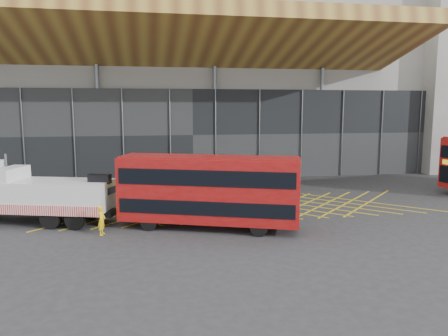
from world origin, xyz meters
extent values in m
plane|color=#2A2A2D|center=(0.00, 0.00, 0.00)|extent=(120.00, 120.00, 0.00)
cube|color=yellow|center=(-4.80, 0.00, 0.01)|extent=(7.16, 7.16, 0.01)
cube|color=yellow|center=(-4.80, 0.00, 0.01)|extent=(7.16, 7.16, 0.01)
cube|color=yellow|center=(-3.20, 0.00, 0.01)|extent=(7.16, 7.16, 0.01)
cube|color=yellow|center=(-3.20, 0.00, 0.01)|extent=(7.16, 7.16, 0.01)
cube|color=yellow|center=(-1.60, 0.00, 0.01)|extent=(7.16, 7.16, 0.01)
cube|color=yellow|center=(-1.60, 0.00, 0.01)|extent=(7.16, 7.16, 0.01)
cube|color=yellow|center=(0.00, 0.00, 0.01)|extent=(7.16, 7.16, 0.01)
cube|color=yellow|center=(0.00, 0.00, 0.01)|extent=(7.16, 7.16, 0.01)
cube|color=yellow|center=(1.60, 0.00, 0.01)|extent=(7.16, 7.16, 0.01)
cube|color=yellow|center=(1.60, 0.00, 0.01)|extent=(7.16, 7.16, 0.01)
cube|color=yellow|center=(3.20, 0.00, 0.01)|extent=(7.16, 7.16, 0.01)
cube|color=yellow|center=(3.20, 0.00, 0.01)|extent=(7.16, 7.16, 0.01)
cube|color=yellow|center=(4.80, 0.00, 0.01)|extent=(7.16, 7.16, 0.01)
cube|color=yellow|center=(4.80, 0.00, 0.01)|extent=(7.16, 7.16, 0.01)
cube|color=yellow|center=(6.40, 0.00, 0.01)|extent=(7.16, 7.16, 0.01)
cube|color=yellow|center=(6.40, 0.00, 0.01)|extent=(7.16, 7.16, 0.01)
cube|color=yellow|center=(8.00, 0.00, 0.01)|extent=(7.16, 7.16, 0.01)
cube|color=yellow|center=(8.00, 0.00, 0.01)|extent=(7.16, 7.16, 0.01)
cube|color=yellow|center=(9.60, 0.00, 0.01)|extent=(7.16, 7.16, 0.01)
cube|color=yellow|center=(9.60, 0.00, 0.01)|extent=(7.16, 7.16, 0.01)
cube|color=yellow|center=(11.20, 0.00, 0.01)|extent=(7.16, 7.16, 0.01)
cube|color=yellow|center=(11.20, 0.00, 0.01)|extent=(7.16, 7.16, 0.01)
cube|color=yellow|center=(12.80, 0.00, 0.01)|extent=(7.16, 7.16, 0.01)
cube|color=yellow|center=(12.80, 0.00, 0.01)|extent=(7.16, 7.16, 0.01)
cube|color=gray|center=(2.00, 19.00, 9.00)|extent=(55.00, 14.00, 18.00)
cube|color=black|center=(2.00, 11.70, 4.00)|extent=(55.00, 0.80, 8.00)
cube|color=brown|center=(0.00, 8.00, 11.50)|extent=(40.00, 11.93, 4.07)
cylinder|color=#595B60|center=(-6.00, 11.50, 5.00)|extent=(0.36, 0.36, 10.00)
cylinder|color=#595B60|center=(4.00, 11.50, 5.00)|extent=(0.36, 0.36, 10.00)
cylinder|color=#595B60|center=(14.00, 11.50, 5.00)|extent=(0.36, 0.36, 10.00)
cube|color=black|center=(-8.44, -1.56, 0.69)|extent=(9.29, 3.70, 0.35)
cube|color=white|center=(-7.12, -1.96, 1.63)|extent=(6.60, 4.17, 1.59)
cube|color=red|center=(-7.49, -3.17, 1.04)|extent=(5.89, 1.85, 0.54)
cube|color=white|center=(-9.58, -1.21, 2.77)|extent=(1.64, 2.56, 0.69)
cube|color=black|center=(-4.65, -2.72, 2.58)|extent=(1.28, 0.82, 0.50)
cube|color=black|center=(-3.70, -3.01, 2.08)|extent=(2.17, 0.97, 1.07)
cylinder|color=black|center=(-5.90, -3.42, 0.54)|extent=(1.14, 0.65, 1.09)
cylinder|color=black|center=(-5.30, -1.43, 0.54)|extent=(1.14, 0.65, 1.09)
cylinder|color=#595B60|center=(-10.14, 0.00, 2.68)|extent=(0.14, 0.14, 2.18)
cube|color=maroon|center=(1.10, -4.48, 2.13)|extent=(9.70, 5.42, 3.36)
cube|color=black|center=(1.10, -4.48, 1.34)|extent=(9.36, 5.34, 0.74)
cube|color=black|center=(1.10, -4.48, 2.90)|extent=(9.36, 5.34, 0.82)
cube|color=black|center=(-3.37, -2.79, 1.39)|extent=(0.74, 1.84, 1.13)
cube|color=black|center=(-3.37, -2.79, 2.90)|extent=(0.74, 1.84, 0.82)
cube|color=yellow|center=(-3.38, -2.79, 2.21)|extent=(0.60, 1.47, 0.30)
cube|color=maroon|center=(1.10, -4.48, 3.84)|extent=(9.46, 5.19, 0.10)
cylinder|color=black|center=(-2.07, -4.30, 0.45)|extent=(0.93, 0.56, 0.90)
cylinder|color=black|center=(-1.40, -2.52, 0.45)|extent=(0.93, 0.56, 0.90)
cylinder|color=black|center=(3.36, -6.35, 0.45)|extent=(0.93, 0.56, 0.90)
cylinder|color=black|center=(4.03, -4.56, 0.45)|extent=(0.93, 0.56, 0.90)
imported|color=yellow|center=(-4.44, -4.63, 0.75)|extent=(0.47, 0.61, 1.50)
camera|label=1|loc=(-2.17, -26.95, 6.47)|focal=35.00mm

